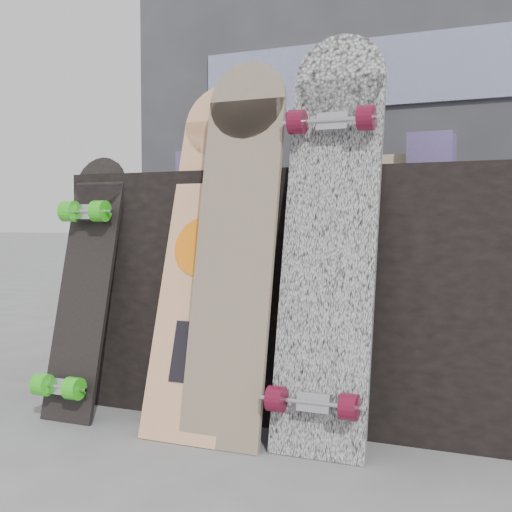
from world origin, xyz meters
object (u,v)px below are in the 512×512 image
at_px(longboard_geisha, 205,242).
at_px(longboard_celtic, 236,235).
at_px(vendor_table, 320,291).
at_px(skateboard_dark, 83,282).
at_px(longboard_cascadia, 329,228).

bearing_deg(longboard_geisha, longboard_celtic, -21.07).
bearing_deg(vendor_table, skateboard_dark, -150.15).
bearing_deg(longboard_cascadia, skateboard_dark, -178.03).
xyz_separation_m(vendor_table, longboard_celtic, (-0.14, -0.40, 0.20)).
relative_size(vendor_table, skateboard_dark, 1.86).
bearing_deg(vendor_table, longboard_celtic, -108.76).
relative_size(vendor_table, longboard_geisha, 1.47).
bearing_deg(longboard_cascadia, vendor_table, 110.52).
bearing_deg(longboard_cascadia, longboard_geisha, 177.40).
relative_size(longboard_celtic, skateboard_dark, 1.31).
distance_m(vendor_table, longboard_cascadia, 0.45).
relative_size(longboard_celtic, longboard_cascadia, 0.94).
bearing_deg(skateboard_dark, vendor_table, 29.85).
bearing_deg(longboard_celtic, vendor_table, 71.24).
height_order(longboard_geisha, skateboard_dark, longboard_geisha).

